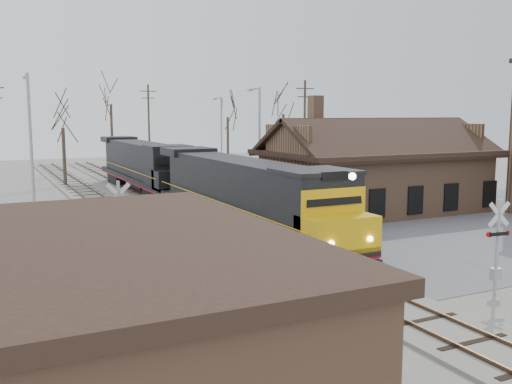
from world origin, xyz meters
TOP-DOWN VIEW (x-y plane):
  - ground at (0.00, 0.00)m, footprint 140.00×140.00m
  - road at (0.00, 0.00)m, footprint 60.00×9.00m
  - track_main at (0.00, 15.00)m, footprint 3.40×90.00m
  - track_siding at (-4.50, 15.00)m, footprint 3.40×90.00m
  - depot at (11.99, 12.00)m, footprint 15.20×9.31m
  - locomotive_lead at (0.00, 7.39)m, footprint 3.00×20.07m
  - locomotive_trailing at (0.00, 27.74)m, footprint 3.00×20.07m
  - crossbuck_near at (4.37, -4.94)m, footprint 1.03×0.27m
  - crossbuck_far at (-7.38, 4.32)m, footprint 1.12×0.29m
  - streetlight_a at (-9.73, 16.35)m, footprint 0.25×2.04m
  - streetlight_b at (6.68, 19.43)m, footprint 0.25×2.04m
  - streetlight_c at (9.72, 34.14)m, footprint 0.25×2.04m
  - utility_pole_b at (6.07, 47.62)m, footprint 2.00×0.24m
  - utility_pole_c at (16.35, 28.78)m, footprint 2.00×0.24m
  - tree_b at (-5.32, 35.87)m, footprint 3.60×3.60m
  - tree_c at (2.14, 49.93)m, footprint 5.22×5.22m
  - tree_d at (14.41, 43.24)m, footprint 4.21×4.21m
  - tree_e at (18.10, 36.26)m, footprint 4.44×4.44m

SIDE VIEW (x-z plane):
  - ground at x=0.00m, z-range 0.00..0.00m
  - road at x=0.00m, z-range 0.00..0.03m
  - track_main at x=0.00m, z-range -0.05..0.19m
  - track_siding at x=-4.50m, z-range -0.05..0.19m
  - crossbuck_near at x=4.37m, z-range -0.08..3.52m
  - crossbuck_far at x=-7.38m, z-range -0.11..3.81m
  - locomotive_trailing at x=0.00m, z-range 0.23..4.45m
  - locomotive_lead at x=0.00m, z-range 0.11..4.57m
  - depot at x=11.99m, z-range -1.54..6.36m
  - streetlight_c at x=9.72m, z-range 0.53..8.90m
  - streetlight_b at x=6.68m, z-range 0.53..9.21m
  - streetlight_a at x=-9.73m, z-range 0.54..9.57m
  - utility_pole_c at x=16.35m, z-range 0.23..10.14m
  - utility_pole_b at x=6.07m, z-range 0.23..10.36m
  - tree_b at x=-5.32m, z-range 1.86..10.68m
  - tree_d at x=14.41m, z-range 2.18..12.49m
  - tree_e at x=18.10m, z-range 2.30..13.17m
  - tree_c at x=2.14m, z-range 2.72..15.51m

